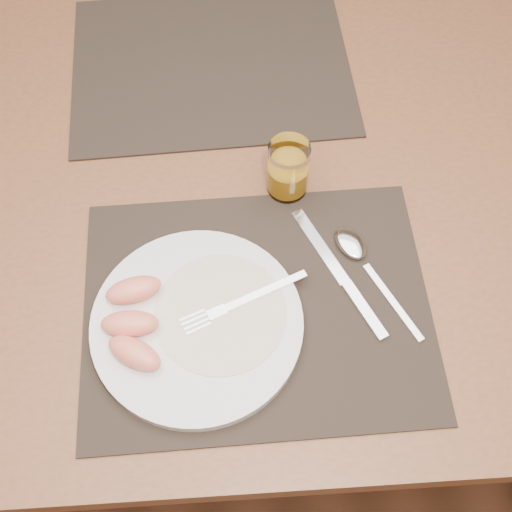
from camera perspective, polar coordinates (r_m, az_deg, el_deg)
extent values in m
plane|color=brown|center=(1.62, -1.31, -8.72)|extent=(5.00, 5.00, 0.00)
cube|color=brown|center=(0.97, -2.18, 6.64)|extent=(1.40, 0.90, 0.04)
cylinder|color=brown|center=(1.62, 20.58, 10.13)|extent=(0.06, 0.06, 0.71)
cube|color=#2E241C|center=(0.84, 0.09, -4.59)|extent=(0.46, 0.36, 0.00)
cube|color=#2E241C|center=(1.10, -4.00, 16.57)|extent=(0.46, 0.37, 0.00)
cylinder|color=white|center=(0.82, -5.26, -6.04)|extent=(0.27, 0.27, 0.02)
cylinder|color=white|center=(0.82, -3.21, -5.05)|extent=(0.17, 0.17, 0.00)
cube|color=silver|center=(0.83, 0.92, -3.10)|extent=(0.11, 0.05, 0.00)
cube|color=silver|center=(0.82, -3.49, -5.04)|extent=(0.03, 0.02, 0.00)
cube|color=silver|center=(0.81, -5.43, -5.88)|extent=(0.04, 0.04, 0.00)
cube|color=silver|center=(0.88, 5.73, 0.86)|extent=(0.07, 0.12, 0.00)
cube|color=silver|center=(0.84, 9.62, -4.76)|extent=(0.05, 0.09, 0.01)
cube|color=silver|center=(0.86, 12.06, -4.01)|extent=(0.06, 0.12, 0.00)
ellipsoid|color=silver|center=(0.88, 8.40, 1.16)|extent=(0.06, 0.07, 0.01)
cylinder|color=white|center=(0.90, 2.87, 7.75)|extent=(0.06, 0.06, 0.09)
cylinder|color=orange|center=(0.91, 2.82, 7.03)|extent=(0.05, 0.05, 0.04)
ellipsoid|color=#FF8768|center=(0.79, -10.74, -8.47)|extent=(0.08, 0.07, 0.03)
ellipsoid|color=#FF8768|center=(0.81, -11.16, -5.91)|extent=(0.07, 0.04, 0.03)
ellipsoid|color=#FF8768|center=(0.83, -10.83, -2.97)|extent=(0.08, 0.05, 0.03)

